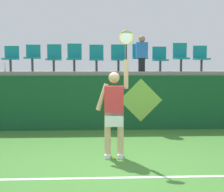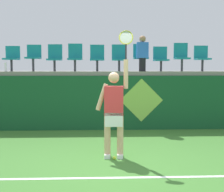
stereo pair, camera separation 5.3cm
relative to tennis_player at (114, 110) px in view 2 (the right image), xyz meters
name	(u,v)px [view 2 (the right image)]	position (x,y,z in m)	size (l,w,h in m)	color
ground_plane	(114,166)	(-0.03, -0.57, -0.98)	(40.00, 40.00, 0.00)	#3D752D
court_back_wall	(109,103)	(-0.03, 2.97, -0.18)	(10.45, 0.20, 1.60)	#144C28
spectator_platform	(107,73)	(-0.03, 4.43, 0.68)	(10.45, 3.01, 0.12)	gray
court_baseline_stripe	(116,178)	(-0.03, -1.20, -0.97)	(9.40, 0.08, 0.01)	white
tennis_player	(114,110)	(0.00, 0.00, 0.00)	(0.75, 0.28, 2.56)	white
tennis_ball	(114,158)	(0.00, -0.15, -0.94)	(0.07, 0.07, 0.07)	#D1E533
water_bottle	(6,67)	(-3.06, 3.14, 0.87)	(0.06, 0.06, 0.26)	white
stadium_chair_0	(12,57)	(-2.99, 3.59, 1.18)	(0.44, 0.42, 0.79)	#38383D
stadium_chair_1	(34,56)	(-2.33, 3.59, 1.21)	(0.44, 0.42, 0.83)	#38383D
stadium_chair_2	(55,57)	(-1.68, 3.60, 1.19)	(0.44, 0.42, 0.84)	#38383D
stadium_chair_3	(75,56)	(-1.05, 3.60, 1.21)	(0.44, 0.42, 0.86)	#38383D
stadium_chair_4	(97,57)	(-0.36, 3.60, 1.19)	(0.44, 0.42, 0.83)	#38383D
stadium_chair_5	(119,57)	(0.32, 3.60, 1.19)	(0.44, 0.42, 0.84)	#38383D
stadium_chair_6	(141,56)	(0.99, 3.59, 1.22)	(0.44, 0.42, 0.86)	#38383D
stadium_chair_7	(161,58)	(1.63, 3.59, 1.16)	(0.44, 0.42, 0.78)	#38383D
stadium_chair_8	(181,56)	(2.28, 3.60, 1.23)	(0.44, 0.42, 0.90)	#38383D
stadium_chair_9	(202,57)	(2.93, 3.59, 1.20)	(0.44, 0.42, 0.81)	#38383D
spectator_0	(142,53)	(0.99, 3.16, 1.30)	(0.34, 0.20, 1.06)	black
wall_signage_mount	(141,130)	(0.93, 2.86, -0.98)	(1.27, 0.01, 1.52)	#144C28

